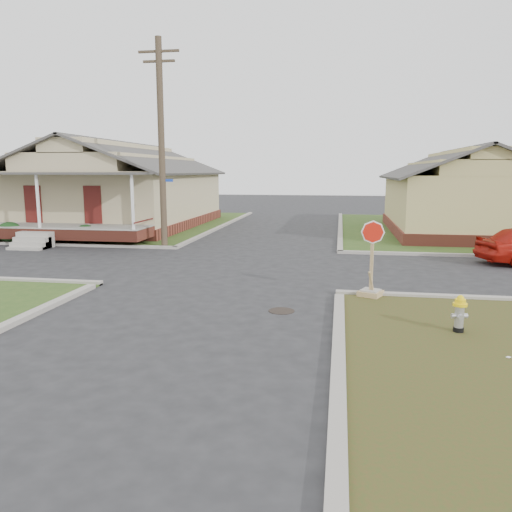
# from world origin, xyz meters

# --- Properties ---
(ground) EXTENTS (120.00, 120.00, 0.00)m
(ground) POSITION_xyz_m (0.00, 0.00, 0.00)
(ground) COLOR #242426
(ground) RESTS_ON ground
(verge_far_left) EXTENTS (19.00, 19.00, 0.05)m
(verge_far_left) POSITION_xyz_m (-13.00, 18.00, 0.03)
(verge_far_left) COLOR #2B491A
(verge_far_left) RESTS_ON ground
(curbs) EXTENTS (80.00, 40.00, 0.12)m
(curbs) POSITION_xyz_m (0.00, 5.00, 0.00)
(curbs) COLOR #9B968C
(curbs) RESTS_ON ground
(manhole) EXTENTS (0.64, 0.64, 0.01)m
(manhole) POSITION_xyz_m (2.20, -0.50, 0.01)
(manhole) COLOR black
(manhole) RESTS_ON ground
(corner_house) EXTENTS (10.10, 15.50, 5.30)m
(corner_house) POSITION_xyz_m (-10.00, 16.68, 2.28)
(corner_house) COLOR brown
(corner_house) RESTS_ON ground
(side_house_yellow) EXTENTS (7.60, 11.60, 4.70)m
(side_house_yellow) POSITION_xyz_m (10.00, 16.50, 2.19)
(side_house_yellow) COLOR brown
(side_house_yellow) RESTS_ON ground
(utility_pole) EXTENTS (1.80, 0.28, 9.00)m
(utility_pole) POSITION_xyz_m (-4.20, 8.90, 4.66)
(utility_pole) COLOR #3F3124
(utility_pole) RESTS_ON ground
(fire_hydrant) EXTENTS (0.30, 0.30, 0.79)m
(fire_hydrant) POSITION_xyz_m (6.09, -1.61, 0.49)
(fire_hydrant) COLOR black
(fire_hydrant) RESTS_ON ground
(stop_sign) EXTENTS (0.58, 0.57, 2.06)m
(stop_sign) POSITION_xyz_m (4.43, 1.23, 0.49)
(stop_sign) COLOR tan
(stop_sign) RESTS_ON ground
(hedge_left) EXTENTS (1.34, 1.10, 1.02)m
(hedge_left) POSITION_xyz_m (-11.87, 8.89, 0.56)
(hedge_left) COLOR #153A16
(hedge_left) RESTS_ON verge_far_left
(hedge_right) EXTENTS (1.23, 1.01, 0.94)m
(hedge_right) POSITION_xyz_m (-8.25, 9.37, 0.52)
(hedge_right) COLOR #153A16
(hedge_right) RESTS_ON verge_far_left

